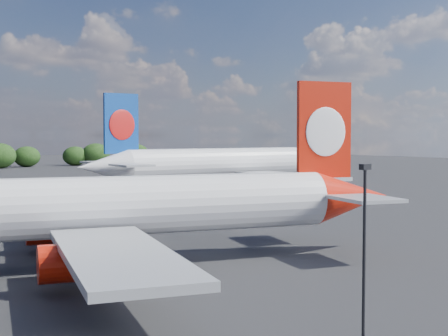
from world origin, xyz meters
TOP-DOWN VIEW (x-y plane):
  - qantas_airliner at (6.61, 12.44)m, footprint 48.78×46.74m
  - china_southern_airliner at (51.54, 61.69)m, footprint 55.77×52.94m
  - apron_lamp_post at (4.80, -14.93)m, footprint 0.55×0.30m

SIDE VIEW (x-z plane):
  - qantas_airliner at x=6.61m, z-range -3.15..12.98m
  - apron_lamp_post at x=4.80m, z-range 0.64..10.32m
  - china_southern_airliner at x=51.54m, z-range -3.57..14.68m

